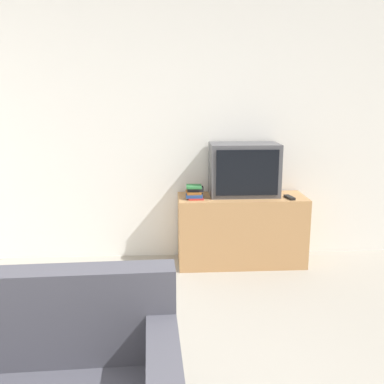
{
  "coord_description": "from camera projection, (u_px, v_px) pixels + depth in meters",
  "views": [
    {
      "loc": [
        -0.03,
        -1.54,
        1.72
      ],
      "look_at": [
        0.19,
        2.17,
        0.88
      ],
      "focal_mm": 42.0,
      "sensor_mm": 36.0,
      "label": 1
    }
  ],
  "objects": [
    {
      "name": "remote_on_stand",
      "position": [
        289.0,
        197.0,
        4.35
      ],
      "size": [
        0.08,
        0.17,
        0.02
      ],
      "rotation": [
        0.0,
        0.0,
        0.19
      ],
      "color": "black",
      "rests_on": "tv_stand"
    },
    {
      "name": "book_stack",
      "position": [
        195.0,
        192.0,
        4.35
      ],
      "size": [
        0.18,
        0.21,
        0.13
      ],
      "color": "#B72D28",
      "rests_on": "tv_stand"
    },
    {
      "name": "tv_stand",
      "position": [
        241.0,
        230.0,
        4.51
      ],
      "size": [
        1.26,
        0.47,
        0.7
      ],
      "color": "tan",
      "rests_on": "ground_plane"
    },
    {
      "name": "television",
      "position": [
        244.0,
        170.0,
        4.43
      ],
      "size": [
        0.68,
        0.37,
        0.52
      ],
      "color": "#4C4C51",
      "rests_on": "tv_stand"
    },
    {
      "name": "wall_back",
      "position": [
        168.0,
        133.0,
        4.54
      ],
      "size": [
        9.0,
        0.06,
        2.6
      ],
      "color": "white",
      "rests_on": "ground_plane"
    }
  ]
}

